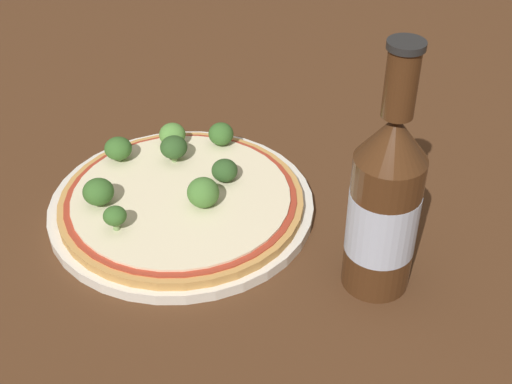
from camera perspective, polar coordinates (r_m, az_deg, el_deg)
ground_plane at (r=0.79m, az=-4.70°, el=-1.38°), size 3.00×3.00×0.00m
plate at (r=0.78m, az=-5.79°, el=-1.33°), size 0.29×0.29×0.01m
pizza at (r=0.78m, az=-5.83°, el=-0.62°), size 0.26×0.26×0.01m
broccoli_floret_0 at (r=0.83m, az=-10.83°, el=3.45°), size 0.03×0.03×0.03m
broccoli_floret_1 at (r=0.81m, az=-6.45°, el=3.57°), size 0.03×0.03×0.03m
broccoli_floret_2 at (r=0.84m, az=-2.68°, el=4.66°), size 0.03×0.03×0.03m
broccoli_floret_3 at (r=0.85m, az=-6.57°, el=4.59°), size 0.03×0.03×0.03m
broccoli_floret_4 at (r=0.78m, az=-2.38°, el=1.74°), size 0.03×0.03×0.03m
broccoli_floret_5 at (r=0.75m, az=-4.09°, el=-0.03°), size 0.03×0.03×0.03m
broccoli_floret_6 at (r=0.76m, az=-12.34°, el=0.02°), size 0.03×0.03×0.03m
broccoli_floret_7 at (r=0.73m, az=-11.06°, el=-1.90°), size 0.02×0.02×0.03m
beer_bottle at (r=0.65m, az=10.42°, el=-0.93°), size 0.07×0.07×0.25m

